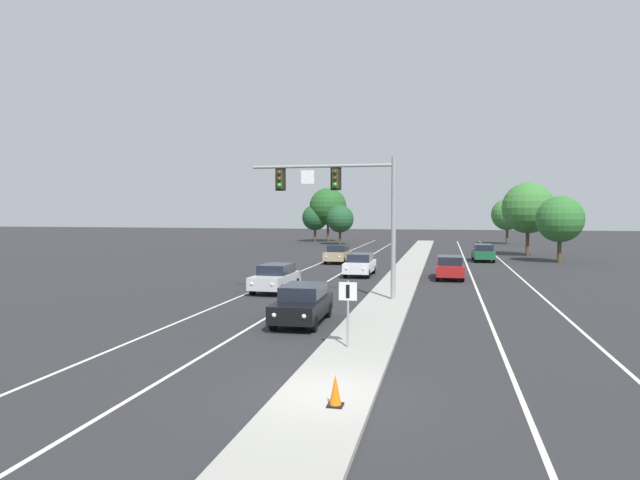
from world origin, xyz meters
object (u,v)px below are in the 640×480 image
(tree_far_right_c, at_px, (528,208))
(car_receding_green, at_px, (483,252))
(car_oncoming_white, at_px, (360,264))
(car_receding_red, at_px, (450,267))
(car_oncoming_tan, at_px, (338,254))
(tree_far_right_b, at_px, (560,219))
(tree_far_left_c, at_px, (315,218))
(median_sign_post, at_px, (348,304))
(traffic_cone_median_nose, at_px, (335,391))
(tree_far_left_b, at_px, (340,219))
(tree_far_left_a, at_px, (328,207))
(overhead_signal_mast, at_px, (346,197))
(car_oncoming_silver, at_px, (276,277))
(tree_far_right_a, at_px, (507,215))
(car_oncoming_black, at_px, (302,303))

(tree_far_right_c, bearing_deg, car_receding_green, -123.88)
(car_oncoming_white, xyz_separation_m, car_receding_red, (6.26, -0.57, 0.00))
(car_oncoming_tan, height_order, car_receding_green, same)
(tree_far_right_b, bearing_deg, tree_far_left_c, 135.33)
(median_sign_post, distance_m, traffic_cone_median_nose, 5.68)
(tree_far_right_b, xyz_separation_m, tree_far_left_b, (-24.17, 22.34, -0.35))
(median_sign_post, relative_size, tree_far_left_a, 0.27)
(car_receding_red, bearing_deg, overhead_signal_mast, -116.68)
(car_receding_green, bearing_deg, tree_far_right_c, 56.12)
(car_oncoming_white, distance_m, car_oncoming_tan, 9.96)
(car_oncoming_white, relative_size, tree_far_left_a, 0.55)
(car_oncoming_silver, xyz_separation_m, tree_far_right_a, (17.97, 51.07, 3.35))
(car_oncoming_silver, bearing_deg, tree_far_right_b, 49.39)
(car_oncoming_silver, relative_size, tree_far_left_a, 0.55)
(car_oncoming_silver, distance_m, traffic_cone_median_nose, 19.46)
(car_oncoming_tan, bearing_deg, car_receding_green, 19.71)
(car_receding_red, distance_m, tree_far_left_a, 47.42)
(tree_far_right_c, bearing_deg, median_sign_post, -104.96)
(tree_far_right_c, bearing_deg, car_oncoming_white, -123.93)
(overhead_signal_mast, relative_size, tree_far_left_b, 1.39)
(overhead_signal_mast, height_order, median_sign_post, overhead_signal_mast)
(car_oncoming_silver, bearing_deg, tree_far_right_c, 59.41)
(car_oncoming_white, bearing_deg, car_receding_green, 56.04)
(traffic_cone_median_nose, relative_size, tree_far_left_b, 0.14)
(car_oncoming_white, height_order, tree_far_right_c, tree_far_right_c)
(median_sign_post, xyz_separation_m, car_oncoming_tan, (-6.25, 30.89, -0.77))
(tree_far_right_c, bearing_deg, tree_far_right_b, -76.98)
(tree_far_right_b, distance_m, tree_far_left_b, 32.92)
(median_sign_post, bearing_deg, tree_far_right_c, 75.04)
(tree_far_left_b, bearing_deg, overhead_signal_mast, -79.01)
(car_receding_green, bearing_deg, tree_far_right_a, 79.90)
(car_receding_red, height_order, tree_far_left_c, tree_far_left_c)
(overhead_signal_mast, bearing_deg, tree_far_right_b, 59.00)
(overhead_signal_mast, distance_m, car_receding_red, 12.66)
(car_oncoming_black, height_order, car_receding_red, same)
(car_receding_red, xyz_separation_m, tree_far_right_a, (8.15, 42.71, 3.35))
(overhead_signal_mast, bearing_deg, tree_far_right_c, 67.64)
(tree_far_left_c, bearing_deg, overhead_signal_mast, -75.15)
(car_receding_red, height_order, traffic_cone_median_nose, car_receding_red)
(car_oncoming_black, relative_size, tree_far_right_c, 0.59)
(car_oncoming_white, relative_size, traffic_cone_median_nose, 6.04)
(median_sign_post, relative_size, car_receding_red, 0.49)
(traffic_cone_median_nose, distance_m, tree_far_left_c, 71.89)
(car_oncoming_white, distance_m, car_receding_red, 6.29)
(overhead_signal_mast, height_order, tree_far_right_c, tree_far_right_c)
(tree_far_right_a, xyz_separation_m, tree_far_left_b, (-22.64, -5.98, -0.61))
(car_receding_red, relative_size, tree_far_left_b, 0.82)
(tree_far_left_c, bearing_deg, car_oncoming_black, -77.29)
(car_receding_green, relative_size, traffic_cone_median_nose, 6.08)
(median_sign_post, xyz_separation_m, car_oncoming_black, (-2.62, 4.20, -0.77))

